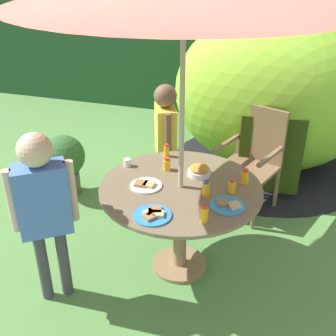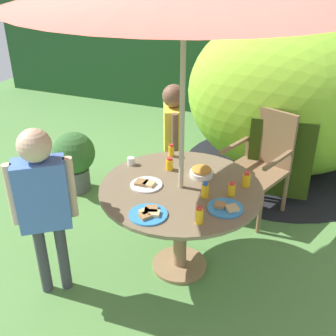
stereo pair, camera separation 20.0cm
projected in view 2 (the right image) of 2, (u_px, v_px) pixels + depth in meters
The scene contains 19 objects.
ground_plane at pixel (180, 267), 3.43m from camera, with size 10.00×10.00×0.02m, color #548442.
hedge_backdrop at pixel (270, 55), 6.09m from camera, with size 9.00×0.70×1.80m, color #234C28.
garden_table at pixel (181, 204), 3.14m from camera, with size 1.20×1.20×0.75m.
wooden_chair at pixel (261, 159), 3.92m from camera, with size 0.64×0.64×1.01m.
dome_tent at pixel (288, 96), 4.50m from camera, with size 2.44×2.44×1.79m.
potted_plant at pixel (74, 158), 4.32m from camera, with size 0.44×0.44×0.65m.
child_in_yellow_shirt at pixel (173, 131), 3.91m from camera, with size 0.29×0.39×1.23m.
child_in_blue_shirt at pixel (42, 194), 2.81m from camera, with size 0.39×0.35×1.32m.
snack_bowl at pixel (201, 172), 3.19m from camera, with size 0.18×0.18×0.08m.
plate_mid_left at pixel (226, 208), 2.81m from camera, with size 0.24×0.24×0.03m.
plate_near_right at pixel (146, 184), 3.08m from camera, with size 0.24×0.24×0.03m.
plate_far_left at pixel (149, 214), 2.74m from camera, with size 0.26×0.26×0.03m.
juice_bottle_near_left at pixel (169, 164), 3.28m from camera, with size 0.06×0.06×0.10m.
juice_bottle_far_right at pixel (205, 190), 2.92m from camera, with size 0.05×0.05×0.12m.
juice_bottle_center_front at pixel (232, 189), 2.95m from camera, with size 0.05×0.05×0.10m.
juice_bottle_center_back at pixel (199, 215), 2.64m from camera, with size 0.05×0.05×0.12m.
juice_bottle_mid_right at pixel (171, 151), 3.49m from camera, with size 0.05×0.05×0.11m.
juice_bottle_front_edge at pixel (246, 180), 3.05m from camera, with size 0.06×0.06×0.12m.
cup_near at pixel (131, 161), 3.37m from camera, with size 0.06×0.06×0.06m, color white.
Camera 2 is at (0.89, -2.49, 2.32)m, focal length 44.60 mm.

